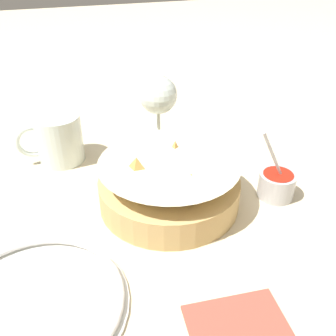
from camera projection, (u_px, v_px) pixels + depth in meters
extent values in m
plane|color=beige|center=(177.00, 217.00, 0.59)|extent=(4.00, 4.00, 0.00)
cylinder|color=tan|center=(168.00, 191.00, 0.60)|extent=(0.23, 0.23, 0.05)
cone|color=beige|center=(168.00, 182.00, 0.59)|extent=(0.22, 0.22, 0.08)
cylinder|color=#3D842D|center=(168.00, 190.00, 0.60)|extent=(0.17, 0.17, 0.01)
pyramid|color=gold|center=(137.00, 176.00, 0.57)|extent=(0.09, 0.08, 0.07)
pyramid|color=gold|center=(191.00, 188.00, 0.56)|extent=(0.09, 0.09, 0.05)
pyramid|color=gold|center=(175.00, 156.00, 0.62)|extent=(0.06, 0.07, 0.06)
cylinder|color=#B7B7BC|center=(276.00, 185.00, 0.62)|extent=(0.06, 0.06, 0.04)
cylinder|color=red|center=(277.00, 181.00, 0.62)|extent=(0.05, 0.05, 0.03)
cylinder|color=#B7B7BC|center=(275.00, 161.00, 0.59)|extent=(0.06, 0.01, 0.11)
cylinder|color=silver|center=(159.00, 146.00, 0.78)|extent=(0.07, 0.07, 0.00)
cylinder|color=silver|center=(159.00, 128.00, 0.75)|extent=(0.01, 0.01, 0.08)
sphere|color=silver|center=(158.00, 95.00, 0.71)|extent=(0.07, 0.07, 0.07)
sphere|color=beige|center=(158.00, 99.00, 0.72)|extent=(0.05, 0.05, 0.05)
cylinder|color=silver|center=(60.00, 139.00, 0.71)|extent=(0.09, 0.09, 0.09)
cylinder|color=#935119|center=(61.00, 144.00, 0.71)|extent=(0.07, 0.07, 0.07)
torus|color=silver|center=(33.00, 142.00, 0.69)|extent=(0.06, 0.01, 0.06)
cylinder|color=white|center=(33.00, 307.00, 0.44)|extent=(0.23, 0.23, 0.01)
torus|color=white|center=(32.00, 303.00, 0.44)|extent=(0.22, 0.22, 0.01)
cube|color=#DB4C3D|center=(235.00, 321.00, 0.43)|extent=(0.12, 0.08, 0.01)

